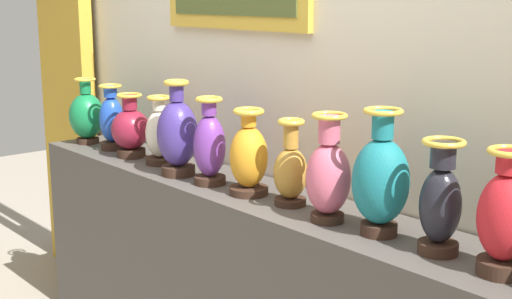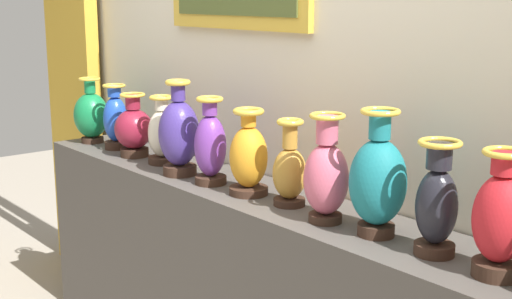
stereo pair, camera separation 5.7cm
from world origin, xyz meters
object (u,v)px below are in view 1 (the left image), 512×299
object	(u,v)px
vase_ochre	(291,170)
vase_burgundy	(131,129)
vase_ivory	(160,134)
vase_indigo	(178,134)
vase_teal	(381,180)
vase_crimson	(505,218)
vase_sapphire	(112,120)
vase_rose	(328,175)
vase_violet	(210,146)
vase_amber	(249,157)
vase_emerald	(87,115)
vase_onyx	(440,202)

from	to	relation	value
vase_ochre	vase_burgundy	bearing A→B (deg)	-178.51
vase_ivory	vase_indigo	size ratio (longest dim) A/B	0.77
vase_indigo	vase_teal	bearing A→B (deg)	2.54
vase_burgundy	vase_crimson	size ratio (longest dim) A/B	0.85
vase_sapphire	vase_ochre	distance (m)	1.31
vase_sapphire	vase_rose	distance (m)	1.54
vase_ochre	vase_rose	bearing A→B (deg)	-9.57
vase_sapphire	vase_violet	distance (m)	0.87
vase_ivory	vase_teal	distance (m)	1.32
vase_indigo	vase_crimson	bearing A→B (deg)	1.53
vase_ivory	vase_violet	size ratio (longest dim) A/B	0.87
vase_burgundy	vase_ivory	world-z (taller)	vase_ivory
vase_burgundy	vase_teal	distance (m)	1.54
vase_ochre	vase_amber	bearing A→B (deg)	-173.81
vase_emerald	vase_crimson	world-z (taller)	vase_crimson
vase_emerald	vase_crimson	xyz separation A→B (m)	(2.43, 0.02, 0.02)
vase_sapphire	vase_onyx	bearing A→B (deg)	0.09
vase_burgundy	vase_rose	world-z (taller)	vase_rose
vase_ochre	vase_rose	size ratio (longest dim) A/B	0.86
vase_rose	vase_emerald	bearing A→B (deg)	179.84
vase_sapphire	vase_crimson	bearing A→B (deg)	-0.14
vase_burgundy	vase_teal	bearing A→B (deg)	0.66
vase_violet	vase_teal	world-z (taller)	vase_teal
vase_violet	vase_crimson	world-z (taller)	vase_violet
vase_indigo	vase_onyx	world-z (taller)	vase_indigo
vase_amber	vase_crimson	bearing A→B (deg)	0.25
vase_emerald	vase_ivory	world-z (taller)	vase_emerald
vase_ochre	vase_crimson	bearing A→B (deg)	-1.18
vase_violet	vase_onyx	xyz separation A→B (m)	(1.11, 0.04, 0.00)
vase_sapphire	vase_burgundy	world-z (taller)	vase_sapphire
vase_emerald	vase_sapphire	size ratio (longest dim) A/B	1.05
vase_ochre	vase_sapphire	bearing A→B (deg)	-179.44
vase_ochre	vase_onyx	distance (m)	0.67
vase_ivory	vase_onyx	bearing A→B (deg)	-0.27
vase_emerald	vase_ochre	xyz separation A→B (m)	(1.54, 0.03, -0.02)
vase_violet	vase_teal	xyz separation A→B (m)	(0.88, 0.03, 0.02)
vase_teal	vase_crimson	distance (m)	0.45
vase_amber	vase_violet	bearing A→B (deg)	-174.38
vase_ivory	vase_rose	world-z (taller)	vase_rose
vase_amber	vase_rose	bearing A→B (deg)	-1.99
vase_sapphire	vase_ochre	bearing A→B (deg)	0.56
vase_crimson	vase_amber	bearing A→B (deg)	-179.75
vase_indigo	vase_ochre	world-z (taller)	vase_indigo
vase_ivory	vase_teal	xyz separation A→B (m)	(1.32, -0.01, 0.05)
vase_ivory	vase_amber	xyz separation A→B (m)	(0.67, -0.02, 0.01)
vase_crimson	vase_ochre	bearing A→B (deg)	178.82
vase_burgundy	vase_ivory	size ratio (longest dim) A/B	0.97
vase_burgundy	vase_violet	world-z (taller)	vase_violet
vase_onyx	vase_amber	bearing A→B (deg)	-179.12
vase_violet	vase_rose	world-z (taller)	vase_rose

